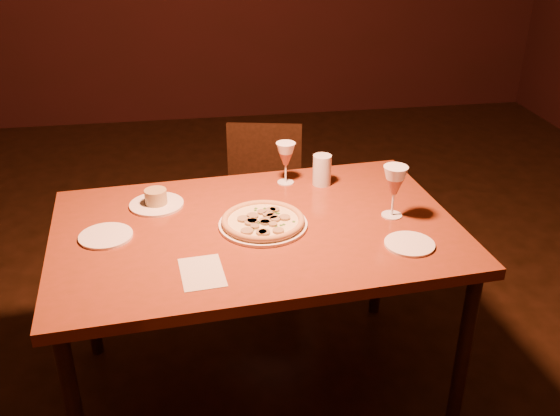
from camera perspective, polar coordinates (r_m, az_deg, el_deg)
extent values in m
plane|color=black|center=(2.82, -1.20, -15.03)|extent=(7.00, 7.00, 0.00)
cube|color=maroon|center=(2.30, -2.17, -2.14)|extent=(1.54, 1.05, 0.04)
cylinder|color=black|center=(2.84, -17.25, -6.59)|extent=(0.05, 0.05, 0.75)
cylinder|color=black|center=(2.42, 16.33, -13.09)|extent=(0.05, 0.05, 0.75)
cylinder|color=black|center=(3.01, 9.04, -3.50)|extent=(0.05, 0.05, 0.75)
cube|color=black|center=(3.23, -1.64, 0.04)|extent=(0.47, 0.47, 0.04)
cube|color=black|center=(3.31, -1.43, 4.64)|extent=(0.39, 0.11, 0.37)
cylinder|color=black|center=(3.22, -4.65, -4.65)|extent=(0.03, 0.03, 0.40)
cylinder|color=black|center=(3.49, -3.98, -1.92)|extent=(0.03, 0.03, 0.40)
cylinder|color=black|center=(3.19, 1.03, -4.84)|extent=(0.03, 0.03, 0.40)
cylinder|color=black|center=(3.47, 1.24, -2.06)|extent=(0.03, 0.03, 0.40)
cylinder|color=white|center=(2.29, -1.56, -1.51)|extent=(0.33, 0.33, 0.01)
cylinder|color=beige|center=(2.28, -1.56, -1.25)|extent=(0.30, 0.30, 0.01)
torus|color=tan|center=(2.28, -1.56, -1.12)|extent=(0.31, 0.31, 0.02)
cylinder|color=white|center=(2.48, -11.22, 0.33)|extent=(0.21, 0.21, 0.01)
cylinder|color=tan|center=(2.47, -11.29, 1.02)|extent=(0.09, 0.09, 0.06)
cylinder|color=silver|center=(2.60, 3.86, 3.49)|extent=(0.08, 0.08, 0.13)
cylinder|color=white|center=(2.30, -15.64, -2.48)|extent=(0.19, 0.19, 0.01)
cylinder|color=white|center=(2.21, 11.76, -3.24)|extent=(0.17, 0.17, 0.01)
cube|color=beige|center=(2.04, -7.14, -5.86)|extent=(0.15, 0.21, 0.00)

